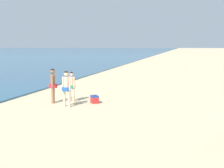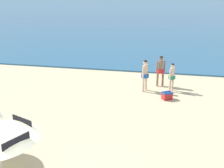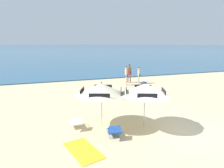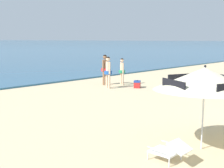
{
  "view_description": "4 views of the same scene",
  "coord_description": "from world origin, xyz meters",
  "views": [
    {
      "loc": [
        -12.23,
        4.09,
        2.99
      ],
      "look_at": [
        -0.29,
        6.92,
        1.49
      ],
      "focal_mm": 50.32,
      "sensor_mm": 36.0,
      "label": 1
    },
    {
      "loc": [
        3.45,
        -5.14,
        5.28
      ],
      "look_at": [
        0.84,
        6.82,
        1.26
      ],
      "focal_mm": 45.01,
      "sensor_mm": 36.0,
      "label": 2
    },
    {
      "loc": [
        -5.38,
        -6.9,
        3.82
      ],
      "look_at": [
        -0.55,
        6.42,
        0.93
      ],
      "focal_mm": 31.73,
      "sensor_mm": 36.0,
      "label": 3
    },
    {
      "loc": [
        -9.44,
        -1.75,
        2.72
      ],
      "look_at": [
        0.05,
        7.5,
        0.7
      ],
      "focal_mm": 47.22,
      "sensor_mm": 36.0,
      "label": 4
    }
  ],
  "objects": [
    {
      "name": "person_standing_near_shore",
      "position": [
        3.52,
        10.05,
        0.93
      ],
      "size": [
        0.39,
        0.43,
        1.6
      ],
      "color": "beige",
      "rests_on": "ground"
    },
    {
      "name": "person_wading_in",
      "position": [
        2.85,
        10.83,
        1.05
      ],
      "size": [
        0.52,
        0.44,
        1.81
      ],
      "color": "#8C6042",
      "rests_on": "ground"
    },
    {
      "name": "cooler_box",
      "position": [
        3.33,
        8.71,
        0.2
      ],
      "size": [
        0.61,
        0.56,
        0.43
      ],
      "color": "red",
      "rests_on": "ground"
    },
    {
      "name": "beach_umbrella_striped_main",
      "position": [
        -2.82,
        1.57,
        1.77
      ],
      "size": [
        3.37,
        3.37,
        2.11
      ],
      "color": "silver",
      "rests_on": "ground"
    },
    {
      "name": "person_standing_beside",
      "position": [
        2.06,
        9.77,
        1.03
      ],
      "size": [
        0.43,
        0.5,
        1.77
      ],
      "color": "beige",
      "rests_on": "ground"
    },
    {
      "name": "lounge_chair_beside_umbrella",
      "position": [
        -4.04,
        1.71,
        0.27
      ],
      "size": [
        0.59,
        0.89,
        0.51
      ],
      "color": "white",
      "rests_on": "ground"
    }
  ]
}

